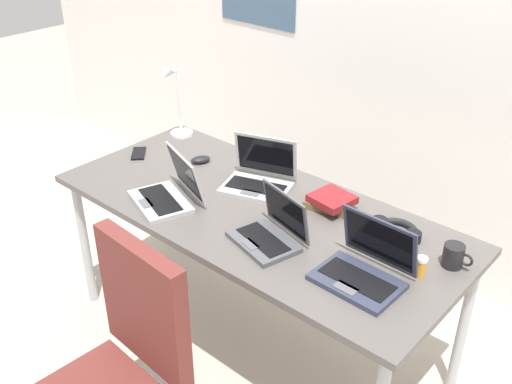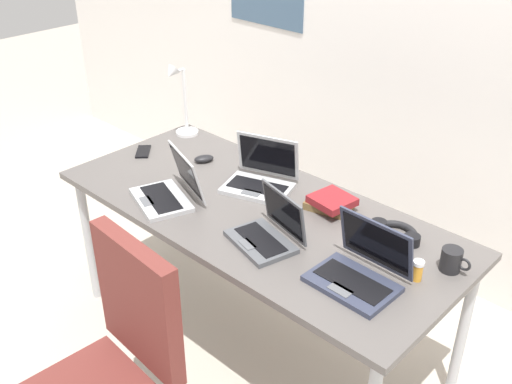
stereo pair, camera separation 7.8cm
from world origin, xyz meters
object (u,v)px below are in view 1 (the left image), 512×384
(pill_bottle, at_px, (421,267))
(cell_phone, at_px, (139,153))
(laptop_near_mouse, at_px, (364,269))
(laptop_front_right, at_px, (270,232))
(laptop_by_keyboard, at_px, (168,193))
(coffee_mug, at_px, (454,256))
(computer_mouse, at_px, (201,160))
(book_stack, at_px, (330,202))
(headphones, at_px, (396,231))
(desk_lamp, at_px, (175,102))
(laptop_near_lamp, at_px, (259,178))

(pill_bottle, bearing_deg, cell_phone, -178.86)
(laptop_near_mouse, bearing_deg, laptop_front_right, -174.71)
(laptop_by_keyboard, relative_size, coffee_mug, 3.16)
(laptop_by_keyboard, bearing_deg, coffee_mug, 18.37)
(coffee_mug, bearing_deg, laptop_front_right, -152.12)
(laptop_by_keyboard, xyz_separation_m, coffee_mug, (1.13, 0.37, 0.00))
(laptop_front_right, bearing_deg, cell_phone, 171.07)
(laptop_by_keyboard, xyz_separation_m, computer_mouse, (-0.16, 0.35, -0.03))
(laptop_near_mouse, distance_m, cell_phone, 1.39)
(computer_mouse, bearing_deg, book_stack, 32.78)
(laptop_by_keyboard, distance_m, pill_bottle, 1.09)
(laptop_front_right, distance_m, book_stack, 0.36)
(computer_mouse, xyz_separation_m, coffee_mug, (1.29, 0.02, 0.03))
(headphones, height_order, coffee_mug, coffee_mug)
(laptop_by_keyboard, xyz_separation_m, headphones, (0.86, 0.42, -0.03))
(coffee_mug, bearing_deg, pill_bottle, -114.21)
(computer_mouse, relative_size, cell_phone, 0.71)
(laptop_near_mouse, xyz_separation_m, coffee_mug, (0.20, 0.28, -0.00))
(laptop_front_right, distance_m, cell_phone, 1.00)
(laptop_front_right, distance_m, computer_mouse, 0.75)
(computer_mouse, distance_m, pill_bottle, 1.24)
(desk_lamp, relative_size, computer_mouse, 4.17)
(laptop_front_right, distance_m, headphones, 0.50)
(desk_lamp, distance_m, laptop_front_right, 1.10)
(desk_lamp, relative_size, coffee_mug, 3.54)
(laptop_by_keyboard, xyz_separation_m, laptop_near_lamp, (0.21, 0.36, 0.00))
(laptop_near_mouse, height_order, coffee_mug, laptop_near_mouse)
(laptop_by_keyboard, distance_m, laptop_front_right, 0.53)
(laptop_front_right, height_order, laptop_near_mouse, laptop_near_mouse)
(headphones, relative_size, coffee_mug, 1.89)
(laptop_front_right, distance_m, laptop_near_mouse, 0.40)
(laptop_front_right, height_order, computer_mouse, laptop_front_right)
(headphones, distance_m, book_stack, 0.31)
(computer_mouse, distance_m, cell_phone, 0.33)
(laptop_by_keyboard, bearing_deg, cell_phone, 155.51)
(book_stack, bearing_deg, laptop_near_mouse, -41.13)
(laptop_front_right, relative_size, book_stack, 1.46)
(cell_phone, distance_m, coffee_mug, 1.60)
(book_stack, bearing_deg, laptop_by_keyboard, -143.40)
(laptop_front_right, height_order, pill_bottle, laptop_front_right)
(desk_lamp, height_order, laptop_front_right, desk_lamp)
(pill_bottle, xyz_separation_m, coffee_mug, (0.06, 0.13, 0.00))
(laptop_front_right, xyz_separation_m, headphones, (0.34, 0.37, -0.03))
(laptop_near_mouse, distance_m, computer_mouse, 1.12)
(laptop_near_lamp, bearing_deg, computer_mouse, -179.13)
(cell_phone, bearing_deg, book_stack, -34.21)
(laptop_front_right, height_order, cell_phone, laptop_front_right)
(laptop_near_lamp, relative_size, pill_bottle, 4.49)
(book_stack, distance_m, coffee_mug, 0.57)
(laptop_by_keyboard, bearing_deg, laptop_front_right, 6.09)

